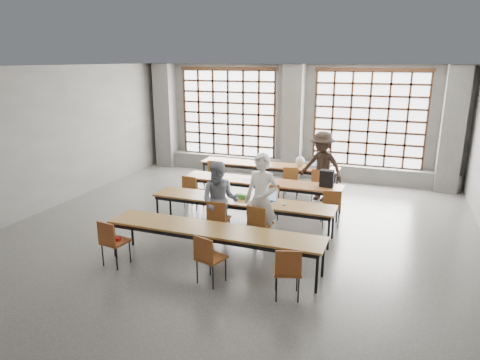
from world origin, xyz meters
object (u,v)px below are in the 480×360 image
student_back (322,166)px  laptop_back (317,165)px  chair_front_left (218,216)px  backpack (327,178)px  chair_back_left (216,172)px  chair_mid_centre (270,197)px  green_box (241,196)px  student_female (220,201)px  chair_near_mid (208,255)px  chair_front_right (259,222)px  chair_back_mid (291,179)px  desk_row_c (242,203)px  plastic_bag (300,161)px  laptop_front (268,198)px  chair_mid_left (192,189)px  chair_mid_right (331,204)px  mouse (284,204)px  desk_row_d (213,232)px  chair_near_right (288,268)px  chair_back_right (320,182)px  desk_row_a (269,166)px  red_pouch (115,239)px  student_male (262,200)px  desk_row_b (261,183)px  phone (248,202)px  chair_near_left (112,239)px

student_back → laptop_back: size_ratio=4.63×
chair_front_left → backpack: bearing=50.6°
chair_back_left → chair_mid_centre: same height
chair_front_left → green_box: 0.79m
student_female → chair_near_mid: bearing=-83.5°
chair_front_right → chair_mid_centre: bearing=97.9°
chair_back_mid → chair_front_right: (0.15, -3.30, 0.00)m
desk_row_c → plastic_bag: bearing=81.0°
chair_mid_centre → laptop_front: (0.19, -0.83, 0.25)m
chair_mid_left → chair_mid_right: same height
mouse → green_box: bearing=174.3°
mouse → green_box: size_ratio=0.39×
desk_row_d → chair_front_left: bearing=109.2°
chair_near_right → chair_back_right: bearing=94.4°
desk_row_a → red_pouch: 5.70m
chair_back_left → chair_near_mid: size_ratio=1.00×
chair_front_left → laptop_back: bearing=72.4°
red_pouch → chair_back_left: bearing=91.7°
chair_front_left → mouse: size_ratio=8.98×
chair_mid_centre → plastic_bag: 2.44m
student_male → mouse: 0.63m
chair_mid_right → mouse: (-0.82, -0.96, 0.21)m
chair_mid_centre → plastic_bag: bearing=86.3°
laptop_front → student_back: bearing=76.1°
laptop_front → student_male: bearing=-86.5°
desk_row_b → student_female: student_female is taller
desk_row_b → student_back: 1.80m
desk_row_b → phone: size_ratio=30.77×
chair_near_mid → plastic_bag: size_ratio=3.08×
chair_mid_right → chair_near_right: bearing=-92.8°
desk_row_b → plastic_bag: 1.89m
chair_mid_right → green_box: (-1.82, -0.86, 0.24)m
chair_back_mid → laptop_back: (0.55, 0.74, 0.25)m
chair_back_right → chair_near_mid: bearing=-100.8°
chair_front_left → chair_near_left: (-1.33, -1.71, 0.00)m
plastic_bag → red_pouch: 6.02m
chair_back_left → chair_front_left: 3.61m
student_male → plastic_bag: size_ratio=6.61×
student_male → laptop_front: 0.63m
chair_front_left → chair_front_right: 0.88m
chair_mid_centre → chair_front_left: 1.70m
chair_back_mid → chair_front_left: (-0.73, -3.30, 0.00)m
chair_back_left → phone: 3.39m
chair_near_mid → student_back: student_back is taller
chair_near_mid → chair_near_right: bearing=0.0°
student_male → student_back: bearing=87.4°
laptop_front → laptop_back: (0.42, 3.30, 0.00)m
desk_row_d → phone: size_ratio=30.77×
student_back → green_box: 3.01m
student_back → laptop_front: size_ratio=4.43×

